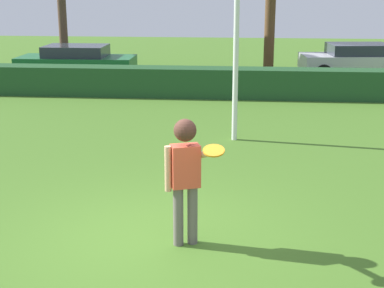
{
  "coord_description": "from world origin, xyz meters",
  "views": [
    {
      "loc": [
        1.25,
        -7.3,
        3.49
      ],
      "look_at": [
        0.5,
        0.9,
        1.15
      ],
      "focal_mm": 53.59,
      "sensor_mm": 36.0,
      "label": 1
    }
  ],
  "objects_px": {
    "frisbee": "(214,151)",
    "person": "(185,168)",
    "parked_car_silver": "(358,59)",
    "parked_car_green": "(77,61)"
  },
  "relations": [
    {
      "from": "frisbee",
      "to": "person",
      "type": "bearing_deg",
      "value": 129.05
    },
    {
      "from": "person",
      "to": "frisbee",
      "type": "relative_size",
      "value": 6.59
    },
    {
      "from": "frisbee",
      "to": "parked_car_silver",
      "type": "xyz_separation_m",
      "value": [
        4.6,
        15.31,
        -0.81
      ]
    },
    {
      "from": "person",
      "to": "frisbee",
      "type": "xyz_separation_m",
      "value": [
        0.4,
        -0.49,
        0.4
      ]
    },
    {
      "from": "person",
      "to": "parked_car_green",
      "type": "relative_size",
      "value": 0.42
    },
    {
      "from": "frisbee",
      "to": "parked_car_green",
      "type": "bearing_deg",
      "value": 112.67
    },
    {
      "from": "frisbee",
      "to": "parked_car_green",
      "type": "height_order",
      "value": "frisbee"
    },
    {
      "from": "parked_car_green",
      "to": "parked_car_silver",
      "type": "height_order",
      "value": "same"
    },
    {
      "from": "person",
      "to": "parked_car_green",
      "type": "height_order",
      "value": "person"
    },
    {
      "from": "frisbee",
      "to": "parked_car_silver",
      "type": "relative_size",
      "value": 0.06
    }
  ]
}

